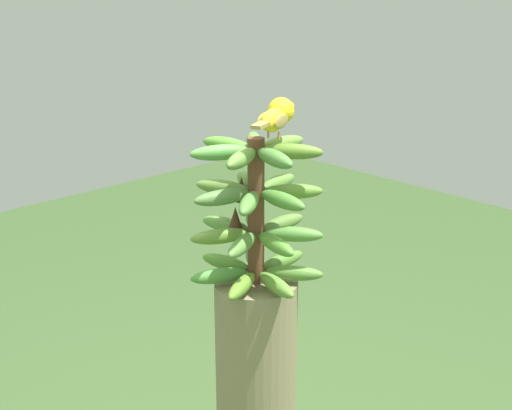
# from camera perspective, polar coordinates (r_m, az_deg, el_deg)

# --- Properties ---
(banana_bunch) EXTENTS (0.33, 0.32, 0.36)m
(banana_bunch) POSITION_cam_1_polar(r_m,az_deg,el_deg) (1.66, -0.04, -0.57)
(banana_bunch) COLOR brown
(banana_bunch) RESTS_ON banana_tree
(perched_bird) EXTENTS (0.10, 0.20, 0.09)m
(perched_bird) POSITION_cam_1_polar(r_m,az_deg,el_deg) (1.62, 1.71, 7.22)
(perched_bird) COLOR #C68933
(perched_bird) RESTS_ON banana_bunch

